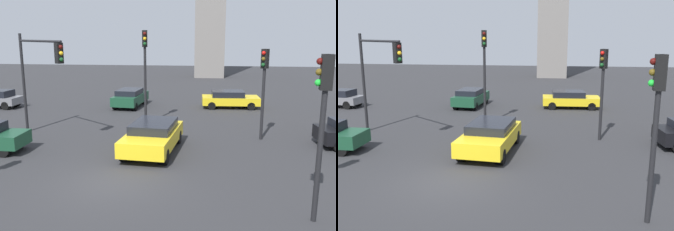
{
  "view_description": "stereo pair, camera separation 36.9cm",
  "coord_description": "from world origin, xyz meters",
  "views": [
    {
      "loc": [
        3.65,
        -12.99,
        5.56
      ],
      "look_at": [
        1.54,
        5.43,
        1.48
      ],
      "focal_mm": 39.58,
      "sensor_mm": 36.0,
      "label": 1
    },
    {
      "loc": [
        4.02,
        -12.94,
        5.56
      ],
      "look_at": [
        1.54,
        5.43,
        1.48
      ],
      "focal_mm": 39.58,
      "sensor_mm": 36.0,
      "label": 2
    }
  ],
  "objects": [
    {
      "name": "ground_plane",
      "position": [
        0.0,
        0.0,
        0.0
      ],
      "size": [
        108.32,
        108.32,
        0.0
      ],
      "primitive_type": "plane",
      "color": "#2D2D30"
    },
    {
      "name": "traffic_light_0",
      "position": [
        6.42,
        6.71,
        3.38
      ],
      "size": [
        0.44,
        0.49,
        4.82
      ],
      "rotation": [
        0.0,
        0.0,
        -2.13
      ],
      "color": "black",
      "rests_on": "ground_plane"
    },
    {
      "name": "traffic_light_1",
      "position": [
        -0.34,
        9.44,
        4.0
      ],
      "size": [
        0.37,
        0.48,
        5.8
      ],
      "rotation": [
        0.0,
        0.0,
        -1.38
      ],
      "color": "black",
      "rests_on": "ground_plane"
    },
    {
      "name": "traffic_light_2",
      "position": [
        -5.33,
        5.69,
        3.96
      ],
      "size": [
        3.55,
        2.72,
        5.61
      ],
      "rotation": [
        0.0,
        0.0,
        -0.65
      ],
      "color": "black",
      "rests_on": "ground_plane"
    },
    {
      "name": "traffic_light_3",
      "position": [
        6.86,
        -2.22,
        3.51
      ],
      "size": [
        0.48,
        0.36,
        5.02
      ],
      "rotation": [
        0.0,
        0.0,
        3.02
      ],
      "color": "black",
      "rests_on": "ground_plane"
    },
    {
      "name": "car_0",
      "position": [
        0.97,
        3.98,
        0.78
      ],
      "size": [
        2.57,
        4.9,
        1.44
      ],
      "rotation": [
        0.0,
        0.0,
        -1.66
      ],
      "color": "yellow",
      "rests_on": "ground_plane"
    },
    {
      "name": "car_3",
      "position": [
        5.17,
        15.45,
        0.7
      ],
      "size": [
        4.4,
        2.13,
        1.31
      ],
      "rotation": [
        0.0,
        0.0,
        0.05
      ],
      "color": "yellow",
      "rests_on": "ground_plane"
    },
    {
      "name": "car_4",
      "position": [
        -12.79,
        13.49,
        0.72
      ],
      "size": [
        4.05,
        1.96,
        1.37
      ],
      "rotation": [
        0.0,
        0.0,
        3.06
      ],
      "color": "slate",
      "rests_on": "ground_plane"
    },
    {
      "name": "car_5",
      "position": [
        -2.54,
        15.02,
        0.74
      ],
      "size": [
        2.23,
        4.3,
        1.39
      ],
      "rotation": [
        0.0,
        0.0,
        1.47
      ],
      "color": "#19472D",
      "rests_on": "ground_plane"
    }
  ]
}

